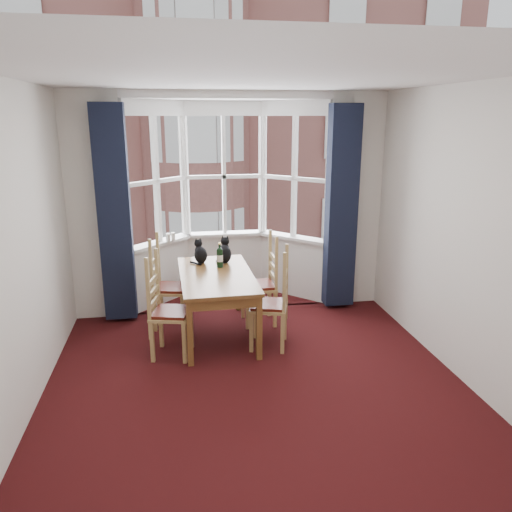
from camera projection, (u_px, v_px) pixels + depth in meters
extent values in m
plane|color=black|center=(260.00, 396.00, 4.61)|extent=(4.50, 4.50, 0.00)
plane|color=white|center=(261.00, 75.00, 3.85)|extent=(4.50, 4.50, 0.00)
plane|color=silver|center=(10.00, 261.00, 3.91)|extent=(0.00, 4.50, 4.50)
plane|color=silver|center=(476.00, 241.00, 4.54)|extent=(0.00, 4.50, 4.50)
plane|color=silver|center=(352.00, 387.00, 2.09)|extent=(4.00, 0.00, 4.00)
cube|color=silver|center=(97.00, 209.00, 6.11)|extent=(0.70, 0.12, 2.80)
cube|color=silver|center=(354.00, 202.00, 6.62)|extent=(0.70, 0.12, 2.80)
cube|color=black|center=(115.00, 215.00, 5.99)|extent=(0.38, 0.22, 2.60)
cube|color=black|center=(341.00, 208.00, 6.43)|extent=(0.38, 0.22, 2.60)
cube|color=brown|center=(216.00, 275.00, 5.73)|extent=(0.86, 1.56, 0.04)
cube|color=brown|center=(190.00, 334.00, 5.09)|extent=(0.06, 0.06, 0.71)
cube|color=brown|center=(183.00, 288.00, 6.44)|extent=(0.06, 0.06, 0.71)
cube|color=brown|center=(259.00, 328.00, 5.22)|extent=(0.06, 0.06, 0.71)
cube|color=brown|center=(238.00, 284.00, 6.57)|extent=(0.06, 0.06, 0.71)
cube|color=tan|center=(171.00, 313.00, 5.29)|extent=(0.49, 0.50, 0.06)
cube|color=#4C150D|center=(171.00, 312.00, 5.28)|extent=(0.44, 0.45, 0.03)
cube|color=tan|center=(171.00, 288.00, 6.05)|extent=(0.48, 0.49, 0.06)
cube|color=#4C150D|center=(171.00, 287.00, 6.04)|extent=(0.43, 0.45, 0.03)
cube|color=tan|center=(269.00, 305.00, 5.50)|extent=(0.50, 0.52, 0.06)
cube|color=#4C150D|center=(269.00, 304.00, 5.50)|extent=(0.45, 0.47, 0.03)
cube|color=tan|center=(259.00, 286.00, 6.14)|extent=(0.41, 0.43, 0.06)
cube|color=#4C150D|center=(259.00, 285.00, 6.13)|extent=(0.37, 0.39, 0.03)
ellipsoid|color=black|center=(201.00, 255.00, 6.13)|extent=(0.22, 0.25, 0.21)
sphere|color=black|center=(198.00, 243.00, 6.15)|extent=(0.12, 0.12, 0.10)
cone|color=black|center=(196.00, 240.00, 6.13)|extent=(0.04, 0.04, 0.04)
cone|color=black|center=(200.00, 239.00, 6.15)|extent=(0.04, 0.04, 0.04)
ellipsoid|color=black|center=(224.00, 254.00, 6.14)|extent=(0.22, 0.26, 0.23)
sphere|color=black|center=(225.00, 241.00, 6.17)|extent=(0.13, 0.13, 0.11)
cone|color=black|center=(223.00, 237.00, 6.16)|extent=(0.05, 0.05, 0.05)
cone|color=black|center=(227.00, 237.00, 6.16)|extent=(0.05, 0.05, 0.05)
cylinder|color=black|center=(220.00, 258.00, 5.95)|extent=(0.07, 0.07, 0.21)
sphere|color=black|center=(220.00, 250.00, 5.93)|extent=(0.07, 0.07, 0.07)
cylinder|color=black|center=(220.00, 247.00, 5.91)|extent=(0.03, 0.03, 0.09)
cylinder|color=gold|center=(220.00, 244.00, 5.90)|extent=(0.03, 0.03, 0.02)
cylinder|color=silver|center=(220.00, 258.00, 5.95)|extent=(0.08, 0.08, 0.08)
cylinder|color=white|center=(168.00, 237.00, 6.70)|extent=(0.06, 0.06, 0.11)
cylinder|color=white|center=(173.00, 237.00, 6.74)|extent=(0.06, 0.06, 0.11)
plane|color=#333335|center=(186.00, 235.00, 36.86)|extent=(80.00, 80.00, 0.00)
cube|color=#92544B|center=(193.00, 159.00, 17.87)|extent=(18.00, 6.00, 14.00)
cylinder|color=#92544B|center=(197.00, 168.00, 15.02)|extent=(3.20, 3.20, 14.00)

